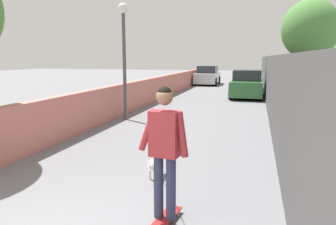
{
  "coord_description": "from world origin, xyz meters",
  "views": [
    {
      "loc": [
        -2.2,
        -2.23,
        2.23
      ],
      "look_at": [
        4.67,
        -0.34,
        1.0
      ],
      "focal_mm": 34.35,
      "sensor_mm": 36.0,
      "label": 1
    }
  ],
  "objects_px": {
    "tree_right_near": "(310,30)",
    "dog": "(157,163)",
    "person_skateboarder": "(165,143)",
    "car_near": "(247,84)",
    "lamp_post": "(124,40)",
    "skateboard": "(165,219)",
    "car_far": "(208,76)"
  },
  "relations": [
    {
      "from": "tree_right_near",
      "to": "dog",
      "type": "height_order",
      "value": "tree_right_near"
    },
    {
      "from": "person_skateboarder",
      "to": "car_near",
      "type": "bearing_deg",
      "value": -2.27
    },
    {
      "from": "tree_right_near",
      "to": "lamp_post",
      "type": "height_order",
      "value": "tree_right_near"
    },
    {
      "from": "tree_right_near",
      "to": "dog",
      "type": "bearing_deg",
      "value": 158.37
    },
    {
      "from": "lamp_post",
      "to": "skateboard",
      "type": "xyz_separation_m",
      "value": [
        -6.78,
        -3.43,
        -2.74
      ]
    },
    {
      "from": "skateboard",
      "to": "car_far",
      "type": "distance_m",
      "value": 22.92
    },
    {
      "from": "tree_right_near",
      "to": "car_near",
      "type": "bearing_deg",
      "value": 36.41
    },
    {
      "from": "dog",
      "to": "car_far",
      "type": "height_order",
      "value": "car_far"
    },
    {
      "from": "lamp_post",
      "to": "person_skateboarder",
      "type": "relative_size",
      "value": 2.29
    },
    {
      "from": "tree_right_near",
      "to": "skateboard",
      "type": "height_order",
      "value": "tree_right_near"
    },
    {
      "from": "person_skateboarder",
      "to": "dog",
      "type": "xyz_separation_m",
      "value": [
        1.62,
        0.62,
        -0.86
      ]
    },
    {
      "from": "tree_right_near",
      "to": "car_far",
      "type": "relative_size",
      "value": 1.19
    },
    {
      "from": "person_skateboarder",
      "to": "dog",
      "type": "height_order",
      "value": "person_skateboarder"
    },
    {
      "from": "lamp_post",
      "to": "person_skateboarder",
      "type": "height_order",
      "value": "lamp_post"
    },
    {
      "from": "tree_right_near",
      "to": "person_skateboarder",
      "type": "height_order",
      "value": "tree_right_near"
    },
    {
      "from": "tree_right_near",
      "to": "person_skateboarder",
      "type": "distance_m",
      "value": 11.99
    },
    {
      "from": "lamp_post",
      "to": "person_skateboarder",
      "type": "bearing_deg",
      "value": -153.18
    },
    {
      "from": "lamp_post",
      "to": "car_near",
      "type": "distance_m",
      "value": 9.3
    },
    {
      "from": "tree_right_near",
      "to": "car_far",
      "type": "xyz_separation_m",
      "value": [
        11.41,
        6.05,
        -2.68
      ]
    },
    {
      "from": "tree_right_near",
      "to": "car_far",
      "type": "distance_m",
      "value": 13.19
    },
    {
      "from": "skateboard",
      "to": "car_near",
      "type": "relative_size",
      "value": 0.19
    },
    {
      "from": "car_far",
      "to": "car_near",
      "type": "bearing_deg",
      "value": -156.45
    },
    {
      "from": "person_skateboarder",
      "to": "dog",
      "type": "bearing_deg",
      "value": 20.98
    },
    {
      "from": "skateboard",
      "to": "car_far",
      "type": "height_order",
      "value": "car_far"
    },
    {
      "from": "skateboard",
      "to": "person_skateboarder",
      "type": "xyz_separation_m",
      "value": [
        -0.0,
        0.0,
        1.07
      ]
    },
    {
      "from": "tree_right_near",
      "to": "lamp_post",
      "type": "relative_size",
      "value": 1.15
    },
    {
      "from": "dog",
      "to": "car_near",
      "type": "xyz_separation_m",
      "value": [
        13.28,
        -1.21,
        0.44
      ]
    },
    {
      "from": "car_far",
      "to": "dog",
      "type": "bearing_deg",
      "value": -174.04
    },
    {
      "from": "dog",
      "to": "car_far",
      "type": "distance_m",
      "value": 21.23
    },
    {
      "from": "skateboard",
      "to": "person_skateboarder",
      "type": "bearing_deg",
      "value": 153.43
    },
    {
      "from": "lamp_post",
      "to": "person_skateboarder",
      "type": "distance_m",
      "value": 7.78
    },
    {
      "from": "lamp_post",
      "to": "car_far",
      "type": "relative_size",
      "value": 1.04
    }
  ]
}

